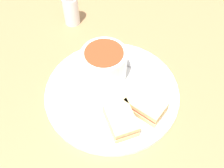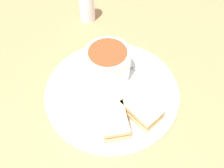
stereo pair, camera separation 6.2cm
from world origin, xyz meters
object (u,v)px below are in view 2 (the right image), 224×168
at_px(spoon, 131,64).
at_px(sandwich_half_near, 113,120).
at_px(soup_bowl, 108,63).
at_px(sandwich_half_far, 142,110).
at_px(salt_shaker, 87,6).

height_order(spoon, sandwich_half_near, sandwich_half_near).
height_order(soup_bowl, sandwich_half_near, soup_bowl).
xyz_separation_m(soup_bowl, spoon, (0.03, -0.06, -0.03)).
bearing_deg(spoon, soup_bowl, 70.07).
bearing_deg(soup_bowl, sandwich_half_far, -144.74).
height_order(spoon, sandwich_half_far, sandwich_half_far).
bearing_deg(spoon, salt_shaker, -11.55).
xyz_separation_m(soup_bowl, sandwich_half_far, (-0.12, -0.08, -0.02)).
bearing_deg(soup_bowl, sandwich_half_near, -171.58).
bearing_deg(soup_bowl, spoon, -64.31).
relative_size(soup_bowl, sandwich_half_near, 1.15).
bearing_deg(sandwich_half_near, soup_bowl, 8.42).
height_order(soup_bowl, sandwich_half_far, soup_bowl).
height_order(soup_bowl, spoon, soup_bowl).
distance_m(spoon, salt_shaker, 0.25).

